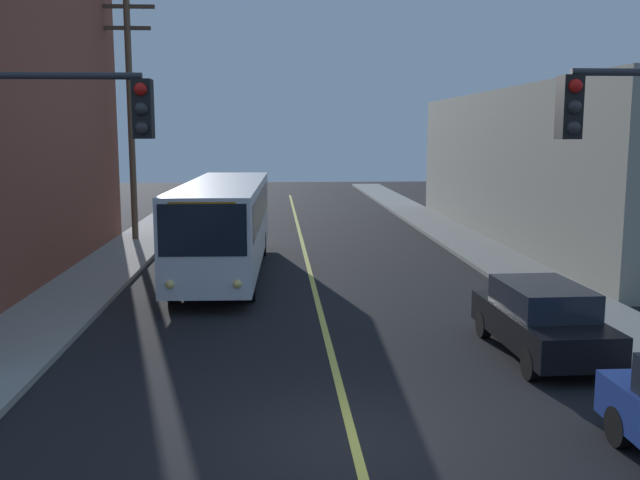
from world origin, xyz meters
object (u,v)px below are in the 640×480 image
traffic_signal_left_corner (29,168)px  utility_pole_mid (130,107)px  parked_car_black (541,319)px  city_bus (225,222)px

traffic_signal_left_corner → utility_pole_mid: bearing=96.1°
parked_car_black → utility_pole_mid: bearing=125.0°
city_bus → traffic_signal_left_corner: bearing=-101.3°
city_bus → parked_car_black: (7.59, -9.82, -0.98)m
parked_car_black → utility_pole_mid: 21.78m
parked_car_black → city_bus: bearing=127.7°
parked_car_black → traffic_signal_left_corner: (-10.03, -2.43, 3.46)m
utility_pole_mid → parked_car_black: bearing=-55.0°
city_bus → utility_pole_mid: 9.74m
city_bus → utility_pole_mid: size_ratio=1.14×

